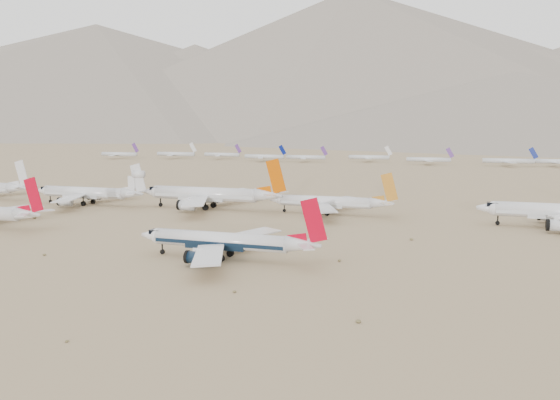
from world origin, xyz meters
The scene contains 8 objects.
ground centered at (0.00, 0.00, 0.00)m, with size 7000.00×7000.00×0.00m, color olive.
main_airliner centered at (-0.63, -4.60, 4.25)m, with size 43.85×42.83×15.48m.
row2_gold_tail centered at (7.34, 66.69, 4.30)m, with size 43.24×42.28×15.39m.
row2_orange_tail centered at (-37.84, 64.94, 5.47)m, with size 54.66×53.47×19.50m.
row2_white_trijet centered at (-87.69, 60.15, 4.91)m, with size 47.90×46.81×16.97m.
distant_storage_row centered at (-53.56, 340.10, 4.26)m, with size 461.38×61.06×13.30m.
mountain_range centered at (70.18, 1648.01, 190.32)m, with size 7354.00×3024.00×470.00m.
desert_scrub centered at (7.19, -33.64, 0.29)m, with size 261.14×121.67×0.63m.
Camera 1 is at (49.52, -118.61, 30.82)m, focal length 35.00 mm.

